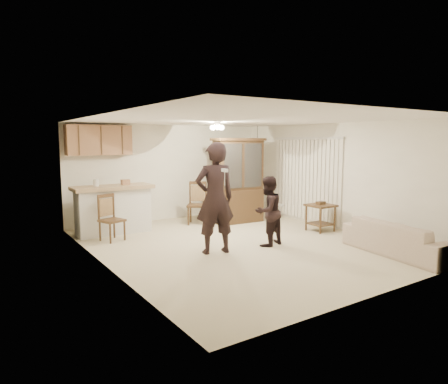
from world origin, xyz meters
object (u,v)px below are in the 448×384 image
side_table (320,217)px  chair_hutch_right (213,205)px  sofa (400,235)px  chair_bar (112,228)px  china_hutch (238,181)px  child (268,212)px  chair_hutch_left (197,212)px  adult (215,205)px

side_table → chair_hutch_right: chair_hutch_right is taller
sofa → chair_bar: chair_bar is taller
sofa → china_hutch: bearing=18.4°
sofa → china_hutch: (-0.75, 4.07, 0.70)m
side_table → chair_bar: 4.67m
sofa → child: size_ratio=1.39×
chair_bar → side_table: bearing=-40.2°
side_table → chair_hutch_right: 3.20m
china_hutch → side_table: china_hutch is taller
china_hutch → chair_hutch_right: (-0.06, 1.12, -0.76)m
chair_bar → china_hutch: bearing=-15.7°
chair_bar → chair_hutch_right: size_ratio=0.90×
chair_hutch_left → chair_hutch_right: 1.18m
adult → chair_hutch_left: adult is taller
chair_hutch_left → child: bearing=-50.4°
china_hutch → side_table: 2.26m
china_hutch → chair_hutch_right: china_hutch is taller
china_hutch → chair_bar: 3.43m
chair_hutch_left → chair_hutch_right: bearing=75.1°
side_table → chair_bar: bearing=157.6°
chair_hutch_left → chair_hutch_right: size_ratio=0.98×
chair_bar → chair_hutch_left: chair_hutch_left is taller
china_hutch → child: bearing=-107.6°
side_table → chair_bar: chair_bar is taller
side_table → chair_bar: size_ratio=0.71×
adult → china_hutch: size_ratio=0.84×
chair_bar → chair_hutch_right: 3.50m
chair_bar → chair_hutch_left: 2.40m
adult → side_table: (3.01, 0.19, -0.58)m
side_table → chair_hutch_left: size_ratio=0.65×
sofa → chair_hutch_left: chair_hutch_left is taller
sofa → adult: bearing=62.5°
adult → chair_bar: adult is taller
chair_hutch_left → chair_hutch_right: (0.93, 0.73, 0.01)m
adult → chair_hutch_left: size_ratio=1.70×
china_hutch → chair_hutch_left: (-0.99, 0.40, -0.76)m
china_hutch → adult: bearing=-130.3°
sofa → adult: (-2.78, 1.97, 0.53)m
china_hutch → chair_bar: (-3.33, -0.12, -0.79)m
child → side_table: 1.92m
sofa → chair_bar: size_ratio=1.93×
chair_hutch_left → china_hutch: bearing=15.3°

